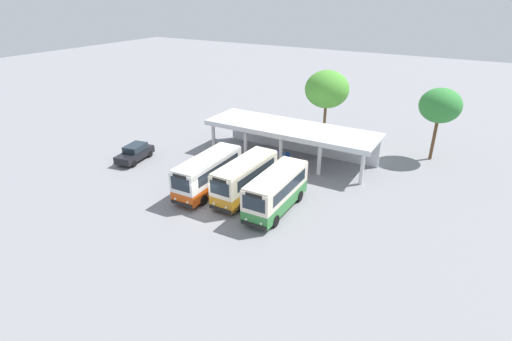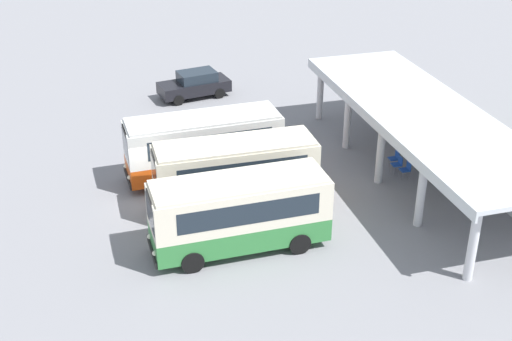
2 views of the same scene
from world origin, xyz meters
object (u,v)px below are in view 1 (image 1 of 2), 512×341
(city_bus_second_in_row, at_px, (245,177))
(parked_car_flank, at_px, (135,153))
(city_bus_nearest_orange, at_px, (208,173))
(city_bus_middle_cream, at_px, (276,190))
(waiting_chair_end_by_column, at_px, (276,153))
(waiting_chair_middle_seat, at_px, (287,156))
(waiting_chair_second_from_end, at_px, (281,155))

(city_bus_second_in_row, relative_size, parked_car_flank, 1.59)
(city_bus_nearest_orange, height_order, parked_car_flank, city_bus_nearest_orange)
(city_bus_second_in_row, bearing_deg, city_bus_middle_cream, -11.63)
(waiting_chair_end_by_column, bearing_deg, parked_car_flank, -147.38)
(city_bus_second_in_row, xyz_separation_m, parked_car_flank, (-13.50, 0.91, -0.92))
(city_bus_second_in_row, xyz_separation_m, waiting_chair_end_by_column, (-1.60, 8.52, -1.22))
(parked_car_flank, relative_size, waiting_chair_end_by_column, 5.25)
(waiting_chair_end_by_column, distance_m, waiting_chair_middle_seat, 1.24)
(waiting_chair_middle_seat, bearing_deg, waiting_chair_second_from_end, -168.30)
(city_bus_middle_cream, height_order, waiting_chair_end_by_column, city_bus_middle_cream)
(city_bus_nearest_orange, relative_size, waiting_chair_second_from_end, 8.69)
(waiting_chair_second_from_end, bearing_deg, city_bus_middle_cream, -65.20)
(waiting_chair_second_from_end, bearing_deg, city_bus_nearest_orange, -103.70)
(city_bus_nearest_orange, relative_size, waiting_chair_end_by_column, 8.69)
(city_bus_middle_cream, bearing_deg, waiting_chair_second_from_end, 114.80)
(city_bus_second_in_row, height_order, city_bus_middle_cream, city_bus_second_in_row)
(city_bus_middle_cream, distance_m, waiting_chair_second_from_end, 10.02)
(city_bus_nearest_orange, xyz_separation_m, waiting_chair_second_from_end, (2.22, 9.10, -1.20))
(city_bus_nearest_orange, height_order, city_bus_middle_cream, city_bus_nearest_orange)
(waiting_chair_end_by_column, bearing_deg, waiting_chair_second_from_end, -13.10)
(city_bus_second_in_row, height_order, waiting_chair_middle_seat, city_bus_second_in_row)
(city_bus_middle_cream, relative_size, parked_car_flank, 1.58)
(city_bus_middle_cream, relative_size, waiting_chair_end_by_column, 8.31)
(city_bus_nearest_orange, relative_size, parked_car_flank, 1.65)
(waiting_chair_second_from_end, bearing_deg, city_bus_second_in_row, -83.34)
(waiting_chair_second_from_end, height_order, waiting_chair_middle_seat, same)
(parked_car_flank, xyz_separation_m, waiting_chair_end_by_column, (11.90, 7.61, -0.31))
(parked_car_flank, bearing_deg, waiting_chair_second_from_end, 30.82)
(city_bus_middle_cream, bearing_deg, city_bus_second_in_row, 168.37)
(city_bus_nearest_orange, relative_size, waiting_chair_middle_seat, 8.69)
(city_bus_second_in_row, relative_size, waiting_chair_second_from_end, 8.34)
(waiting_chair_end_by_column, bearing_deg, waiting_chair_middle_seat, -0.73)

